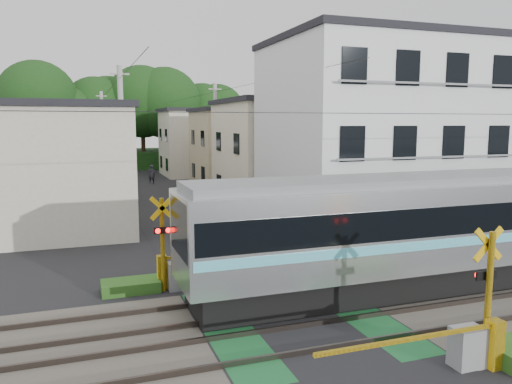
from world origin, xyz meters
name	(u,v)px	position (x,y,z in m)	size (l,w,h in m)	color
ground	(296,321)	(0.00, 0.00, 0.00)	(120.00, 120.00, 0.00)	black
track_bed	(296,319)	(0.00, 0.00, 0.04)	(120.00, 120.00, 0.14)	#47423A
crossing_signal_near	(473,336)	(2.59, -3.65, 0.71)	(4.74, 0.65, 3.09)	yellow
crossing_signal_far	(176,268)	(-2.59, 3.65, 0.71)	(4.74, 0.65, 3.09)	yellow
apartment_block	(377,136)	(8.50, 9.49, 4.66)	(10.20, 8.36, 9.30)	white
houses_row	(159,150)	(0.25, 25.92, 3.24)	(22.07, 31.35, 6.80)	beige
tree_hill	(126,116)	(-0.22, 48.12, 6.02)	(40.00, 14.01, 11.83)	#183A13
catenary	(479,177)	(6.00, 0.03, 3.70)	(60.00, 5.04, 7.00)	#2D2D33
utility_poles	(146,141)	(-1.05, 23.01, 4.08)	(7.90, 42.00, 8.00)	#A5A5A0
pedestrian	(152,174)	(0.46, 32.12, 0.83)	(0.61, 0.40, 1.67)	#32303C
weed_patches	(354,307)	(1.76, -0.09, 0.18)	(10.25, 8.80, 0.40)	#2D5E1E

